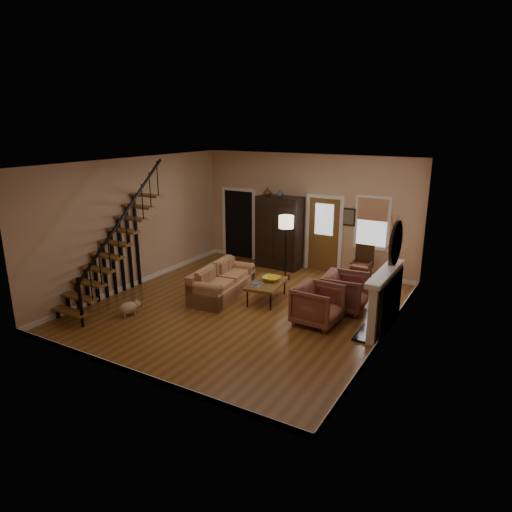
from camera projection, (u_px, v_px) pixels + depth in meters
The scene contains 15 objects.
room at pixel (265, 227), 11.84m from camera, with size 7.00×7.33×3.30m.
staircase at pixel (110, 238), 10.40m from camera, with size 0.94×2.80×3.20m, color brown, non-canonical shape.
fireplace at pixel (387, 295), 9.30m from camera, with size 0.33×1.95×2.30m.
armoire at pixel (279, 232), 13.25m from camera, with size 1.30×0.60×2.10m, color black, non-canonical shape.
vase_a at pixel (267, 192), 13.01m from camera, with size 0.24×0.24×0.25m, color #4C2619.
vase_b at pixel (280, 193), 12.82m from camera, with size 0.20×0.20×0.21m, color #334C60.
sofa at pixel (222, 282), 11.14m from camera, with size 0.86×2.00×0.74m, color #AE7B4F, non-canonical shape.
coffee_table at pixel (267, 291), 10.92m from camera, with size 0.71×1.22×0.47m, color brown, non-canonical shape.
bowl at pixel (272, 279), 10.94m from camera, with size 0.42×0.42×0.10m, color yellow.
books at pixel (256, 284), 10.66m from camera, with size 0.22×0.30×0.06m, color beige, non-canonical shape.
armchair_left at pixel (318, 305), 9.62m from camera, with size 0.90×0.93×0.85m, color maroon.
armchair_right at pixel (345, 292), 10.34m from camera, with size 0.92×0.94×0.86m, color maroon.
floor_lamp at pixel (286, 248), 12.31m from camera, with size 0.40×0.40×1.75m, color black, non-canonical shape.
side_chair at pixel (362, 265), 12.02m from camera, with size 0.54×0.54×1.02m, color #352011, non-canonical shape.
dog at pixel (128, 309), 10.07m from camera, with size 0.27×0.45×0.33m, color #D1AE8F, non-canonical shape.
Camera 1 is at (5.16, -8.38, 4.12)m, focal length 32.00 mm.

